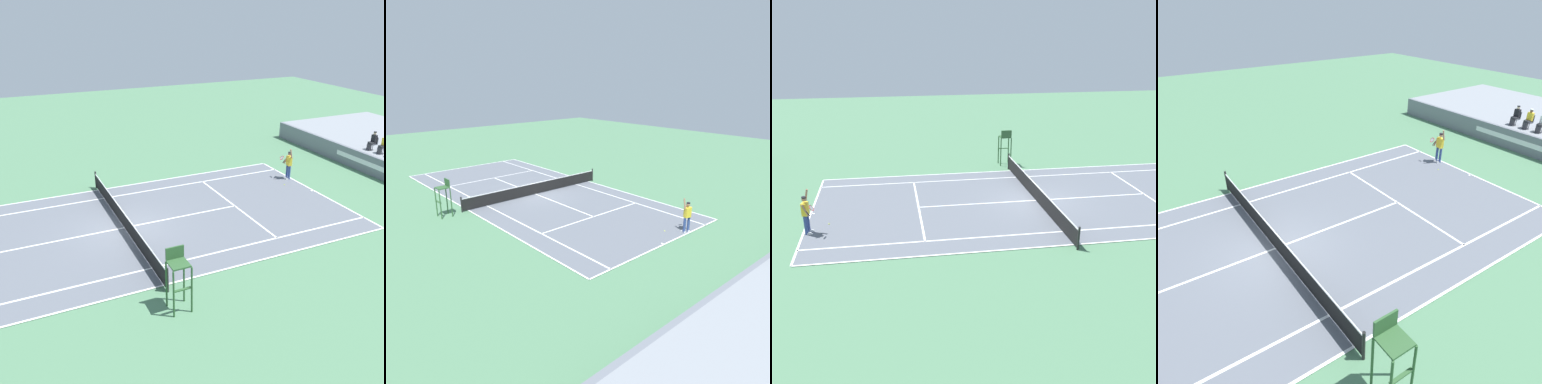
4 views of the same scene
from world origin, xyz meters
The scene contains 10 objects.
ground_plane centered at (0.00, 0.00, 0.00)m, with size 80.00×80.00×0.00m, color #4C7A56.
court centered at (0.00, 0.00, 0.01)m, with size 11.08×23.88×0.03m.
net centered at (0.00, 0.00, 0.52)m, with size 11.98×0.10×1.07m.
barrier_wall centered at (0.00, 17.11, 0.65)m, with size 21.80×0.25×1.30m.
spectator_seated_0 centered at (-1.74, 18.08, 1.91)m, with size 0.44×0.60×1.27m.
spectator_seated_1 centered at (-0.82, 18.08, 1.91)m, with size 0.44×0.60×1.27m.
spectator_seated_2 centered at (0.06, 18.08, 1.91)m, with size 0.44×0.60×1.27m.
tennis_player centered at (-2.35, 11.67, 0.99)m, with size 0.81×0.62×2.08m.
tennis_ball centered at (-1.49, 10.83, 0.03)m, with size 0.07×0.07×0.07m, color #D1E533.
umpire_chair centered at (7.03, 0.00, 1.56)m, with size 0.77×0.77×2.44m.
Camera 4 is at (11.02, -3.92, 8.85)m, focal length 33.26 mm.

